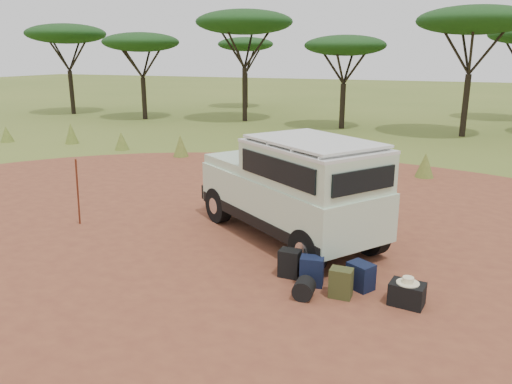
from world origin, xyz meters
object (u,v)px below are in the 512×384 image
at_px(safari_vehicle, 293,190).
at_px(backpack_navy, 312,271).
at_px(duffel_navy, 361,276).
at_px(walking_staff, 78,193).
at_px(backpack_black, 290,263).
at_px(backpack_olive, 341,283).
at_px(hard_case, 407,294).

distance_m(safari_vehicle, backpack_navy, 2.40).
xyz_separation_m(safari_vehicle, duffel_navy, (1.83, -1.83, -0.85)).
height_order(walking_staff, backpack_black, walking_staff).
bearing_deg(backpack_navy, backpack_olive, -33.40).
bearing_deg(safari_vehicle, hard_case, -4.10).
bearing_deg(backpack_black, walking_staff, 173.12).
height_order(backpack_black, backpack_olive, backpack_black).
relative_size(backpack_navy, backpack_olive, 1.03).
xyz_separation_m(safari_vehicle, walking_staff, (-4.73, -1.15, -0.27)).
relative_size(backpack_black, backpack_olive, 1.01).
xyz_separation_m(duffel_navy, hard_case, (0.79, -0.29, -0.04)).
bearing_deg(backpack_olive, walking_staff, 169.75).
relative_size(safari_vehicle, walking_staff, 2.84).
distance_m(walking_staff, duffel_navy, 6.63).
xyz_separation_m(walking_staff, hard_case, (7.36, -0.96, -0.63)).
distance_m(safari_vehicle, duffel_navy, 2.72).
xyz_separation_m(backpack_black, duffel_navy, (1.26, 0.00, -0.02)).
relative_size(backpack_olive, duffel_navy, 1.08).
bearing_deg(backpack_navy, duffel_navy, 3.21).
height_order(backpack_black, hard_case, backpack_black).
xyz_separation_m(walking_staff, duffel_navy, (6.57, -0.67, -0.59)).
bearing_deg(duffel_navy, safari_vehicle, 164.88).
distance_m(backpack_olive, duffel_navy, 0.49).
relative_size(backpack_navy, duffel_navy, 1.11).
bearing_deg(safari_vehicle, duffel_navy, -10.11).
xyz_separation_m(backpack_olive, duffel_navy, (0.24, 0.43, -0.02)).
bearing_deg(safari_vehicle, backpack_olive, -19.99).
height_order(walking_staff, backpack_olive, walking_staff).
height_order(backpack_olive, duffel_navy, backpack_olive).
relative_size(safari_vehicle, duffel_navy, 10.32).
bearing_deg(backpack_olive, backpack_navy, 155.81).
bearing_deg(duffel_navy, backpack_olive, -89.18).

